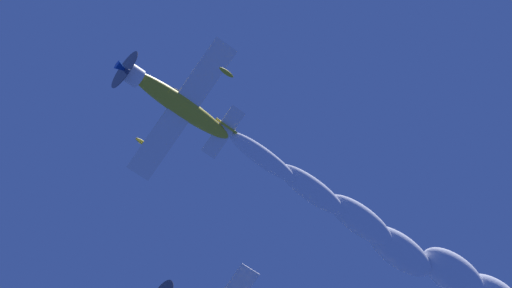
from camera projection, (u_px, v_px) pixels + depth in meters
name	position (u px, v px, depth m)	size (l,w,h in m)	color
airplane_lead	(176.00, 102.00, 64.12)	(8.66, 9.03, 4.09)	gold
smoke_trail_lead	(425.00, 259.00, 71.65)	(25.50, 10.06, 4.07)	white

